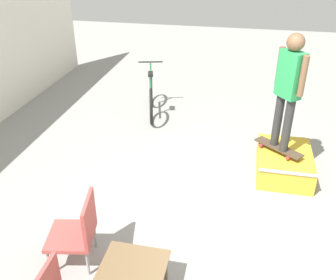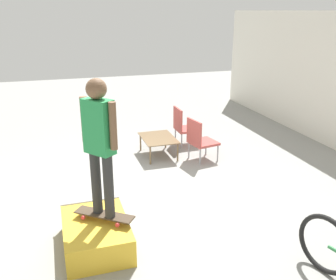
# 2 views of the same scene
# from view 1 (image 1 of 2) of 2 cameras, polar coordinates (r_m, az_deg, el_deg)

# --- Properties ---
(ground_plane) EXTENTS (24.00, 24.00, 0.00)m
(ground_plane) POSITION_cam_1_polar(r_m,az_deg,el_deg) (5.29, 9.59, -12.33)
(ground_plane) COLOR gray
(skate_ramp_box) EXTENTS (1.20, 0.84, 0.40)m
(skate_ramp_box) POSITION_cam_1_polar(r_m,az_deg,el_deg) (6.37, 17.24, -3.31)
(skate_ramp_box) COLOR gold
(skate_ramp_box) RESTS_ON ground_plane
(skateboard_on_ramp) EXTENTS (0.66, 0.77, 0.07)m
(skateboard_on_ramp) POSITION_cam_1_polar(r_m,az_deg,el_deg) (6.22, 16.46, -1.12)
(skateboard_on_ramp) COLOR #473828
(skateboard_on_ramp) RESTS_ON skate_ramp_box
(person_skater) EXTENTS (0.47, 0.39, 1.79)m
(person_skater) POSITION_cam_1_polar(r_m,az_deg,el_deg) (5.77, 17.95, 8.17)
(person_skater) COLOR #2D2D2D
(person_skater) RESTS_ON skateboard_on_ramp
(patio_chair_right) EXTENTS (0.61, 0.61, 0.90)m
(patio_chair_right) POSITION_cam_1_polar(r_m,az_deg,el_deg) (4.53, -13.51, -13.13)
(patio_chair_right) COLOR #99999E
(patio_chair_right) RESTS_ON ground_plane
(bicycle) EXTENTS (1.70, 0.60, 1.04)m
(bicycle) POSITION_cam_1_polar(r_m,az_deg,el_deg) (8.06, -2.58, 6.69)
(bicycle) COLOR black
(bicycle) RESTS_ON ground_plane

